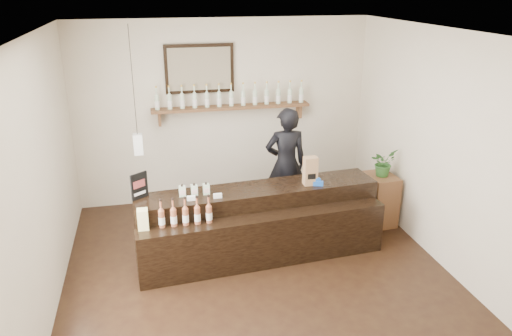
{
  "coord_description": "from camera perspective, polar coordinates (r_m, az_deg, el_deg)",
  "views": [
    {
      "loc": [
        -1.15,
        -4.92,
        3.28
      ],
      "look_at": [
        0.11,
        0.7,
        1.12
      ],
      "focal_mm": 35.0,
      "sensor_mm": 36.0,
      "label": 1
    }
  ],
  "objects": [
    {
      "name": "shopkeeper",
      "position": [
        7.13,
        3.45,
        1.28
      ],
      "size": [
        0.7,
        0.47,
        1.87
      ],
      "primitive_type": "imported",
      "rotation": [
        0.0,
        0.0,
        3.1
      ],
      "color": "black",
      "rests_on": "ground"
    },
    {
      "name": "promo_sign",
      "position": [
        6.05,
        -13.2,
        -2.0
      ],
      "size": [
        0.2,
        0.15,
        0.32
      ],
      "color": "black",
      "rests_on": "counter"
    },
    {
      "name": "paper_bag",
      "position": [
        6.33,
        6.23,
        -0.33
      ],
      "size": [
        0.17,
        0.13,
        0.37
      ],
      "color": "#9F784C",
      "rests_on": "counter"
    },
    {
      "name": "ground",
      "position": [
        6.02,
        0.46,
        -12.48
      ],
      "size": [
        5.0,
        5.0,
        0.0
      ],
      "primitive_type": "plane",
      "color": "black",
      "rests_on": "ground"
    },
    {
      "name": "side_cabinet",
      "position": [
        7.35,
        13.96,
        -3.49
      ],
      "size": [
        0.4,
        0.52,
        0.73
      ],
      "color": "brown",
      "rests_on": "ground"
    },
    {
      "name": "potted_plant",
      "position": [
        7.15,
        14.34,
        0.6
      ],
      "size": [
        0.45,
        0.43,
        0.38
      ],
      "primitive_type": "imported",
      "rotation": [
        0.0,
        0.0,
        0.53
      ],
      "color": "#2F6227",
      "rests_on": "side_cabinet"
    },
    {
      "name": "room_shell",
      "position": [
        5.29,
        0.51,
        3.18
      ],
      "size": [
        5.0,
        5.0,
        5.0
      ],
      "color": "beige",
      "rests_on": "ground"
    },
    {
      "name": "counter",
      "position": [
        6.34,
        0.4,
        -6.46
      ],
      "size": [
        3.1,
        1.06,
        1.01
      ],
      "color": "black",
      "rests_on": "ground"
    },
    {
      "name": "back_wall_decor",
      "position": [
        7.52,
        -4.72,
        8.73
      ],
      "size": [
        2.66,
        0.96,
        1.69
      ],
      "color": "brown",
      "rests_on": "ground"
    },
    {
      "name": "tape_dispenser",
      "position": [
        6.35,
        7.11,
        -1.66
      ],
      "size": [
        0.14,
        0.09,
        0.11
      ],
      "color": "#194FAF",
      "rests_on": "counter"
    }
  ]
}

